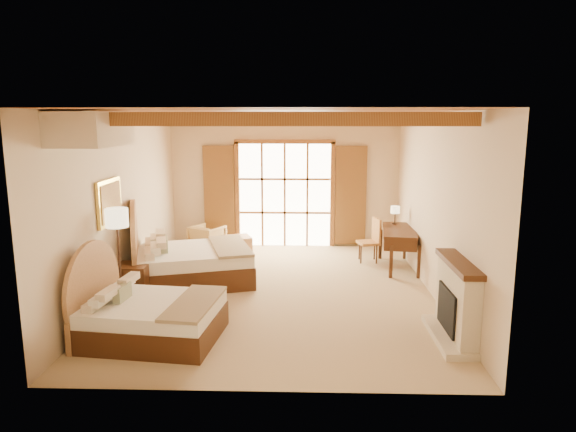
{
  "coord_description": "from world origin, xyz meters",
  "views": [
    {
      "loc": [
        0.45,
        -8.9,
        3.08
      ],
      "look_at": [
        0.18,
        0.2,
        1.36
      ],
      "focal_mm": 32.0,
      "sensor_mm": 36.0,
      "label": 1
    }
  ],
  "objects_px": {
    "bed_far": "(184,260)",
    "desk": "(399,247)",
    "nightstand": "(134,283)",
    "armchair": "(207,239)",
    "bed_near": "(143,314)"
  },
  "relations": [
    {
      "from": "desk",
      "to": "armchair",
      "type": "bearing_deg",
      "value": 172.38
    },
    {
      "from": "nightstand",
      "to": "armchair",
      "type": "distance_m",
      "value": 3.41
    },
    {
      "from": "nightstand",
      "to": "armchair",
      "type": "xyz_separation_m",
      "value": [
        0.65,
        3.34,
        -0.01
      ]
    },
    {
      "from": "nightstand",
      "to": "desk",
      "type": "bearing_deg",
      "value": 23.14
    },
    {
      "from": "nightstand",
      "to": "desk",
      "type": "distance_m",
      "value": 5.36
    },
    {
      "from": "bed_near",
      "to": "nightstand",
      "type": "bearing_deg",
      "value": 119.24
    },
    {
      "from": "bed_far",
      "to": "desk",
      "type": "xyz_separation_m",
      "value": [
        4.28,
        1.11,
        0.01
      ]
    },
    {
      "from": "nightstand",
      "to": "armchair",
      "type": "relative_size",
      "value": 0.92
    },
    {
      "from": "bed_near",
      "to": "nightstand",
      "type": "distance_m",
      "value": 1.67
    },
    {
      "from": "bed_near",
      "to": "armchair",
      "type": "relative_size",
      "value": 2.89
    },
    {
      "from": "bed_far",
      "to": "nightstand",
      "type": "bearing_deg",
      "value": -137.83
    },
    {
      "from": "armchair",
      "to": "desk",
      "type": "distance_m",
      "value": 4.42
    },
    {
      "from": "bed_near",
      "to": "nightstand",
      "type": "xyz_separation_m",
      "value": [
        -0.64,
        1.54,
        -0.05
      ]
    },
    {
      "from": "bed_near",
      "to": "desk",
      "type": "distance_m",
      "value": 5.64
    },
    {
      "from": "nightstand",
      "to": "armchair",
      "type": "bearing_deg",
      "value": 78.53
    }
  ]
}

